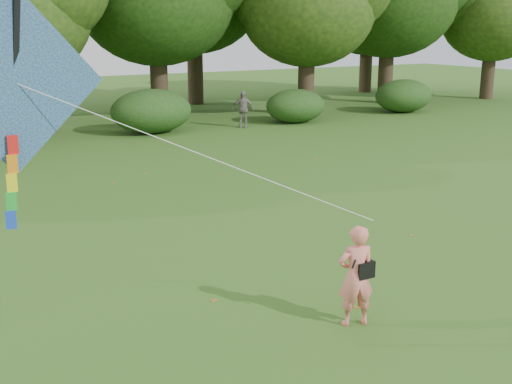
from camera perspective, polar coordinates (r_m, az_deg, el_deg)
ground at (r=11.29m, az=9.52°, el=-9.00°), size 100.00×100.00×0.00m
man_kite_flyer at (r=9.92m, az=8.86°, el=-7.38°), size 0.66×0.52×1.60m
bystander_right at (r=29.01m, az=-1.18°, el=7.38°), size 1.04×0.84×1.65m
crossbody_bag at (r=9.93m, az=9.52°, el=-6.73°), size 0.43×0.20×0.67m
flying_kite at (r=9.11m, az=-20.54°, el=8.76°), size 5.84×2.18×3.35m
tree_line at (r=31.94m, az=-15.27°, el=16.14°), size 54.70×15.30×9.48m
shrub_band at (r=26.47m, az=-16.63°, el=6.14°), size 39.15×3.22×1.88m
fallen_leaves at (r=14.85m, az=-2.07°, el=-2.95°), size 11.08×13.99×0.01m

